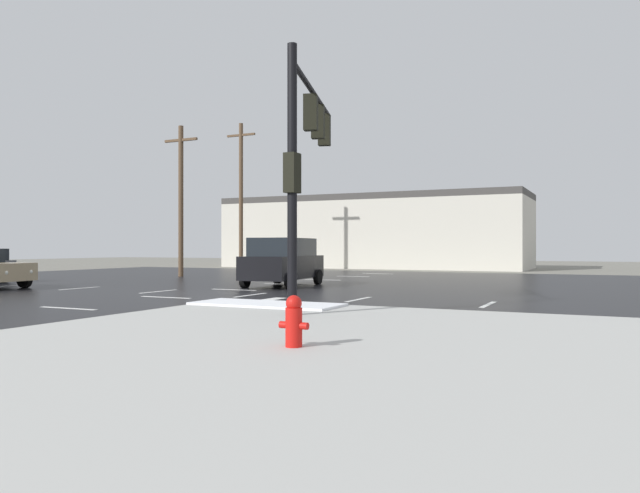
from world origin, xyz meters
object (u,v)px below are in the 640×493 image
at_px(fire_hydrant, 294,321).
at_px(suv_black, 283,261).
at_px(utility_pole_far, 181,198).
at_px(traffic_signal_mast, 306,141).
at_px(utility_pole_distant, 241,194).

bearing_deg(fire_hydrant, suv_black, 119.63).
bearing_deg(utility_pole_far, fire_hydrant, -47.91).
bearing_deg(suv_black, traffic_signal_mast, -153.72).
bearing_deg(suv_black, utility_pole_far, 55.64).
distance_m(fire_hydrant, utility_pole_far, 26.52).
height_order(fire_hydrant, utility_pole_distant, utility_pole_distant).
distance_m(traffic_signal_mast, utility_pole_distant, 26.83).
xyz_separation_m(utility_pole_far, utility_pole_distant, (-0.98, 7.69, 0.82)).
xyz_separation_m(fire_hydrant, utility_pole_distant, (-18.56, 27.15, 4.74)).
distance_m(traffic_signal_mast, utility_pole_far, 20.40).
bearing_deg(traffic_signal_mast, fire_hydrant, -171.55).
distance_m(traffic_signal_mast, suv_black, 10.92).
height_order(suv_black, utility_pole_far, utility_pole_far).
relative_size(fire_hydrant, suv_black, 0.16).
relative_size(suv_black, utility_pole_distant, 0.49).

